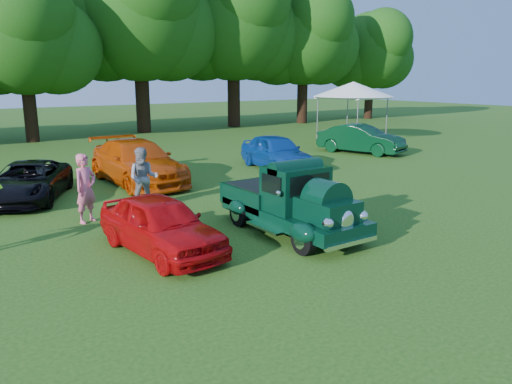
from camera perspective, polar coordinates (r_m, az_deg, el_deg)
ground at (r=12.06m, az=3.22°, el=-5.60°), size 120.00×120.00×0.00m
hero_pickup at (r=12.55m, az=3.93°, el=-1.32°), size 2.05×4.41×1.72m
red_convertible at (r=11.32m, az=-10.82°, el=-3.66°), size 1.92×3.92×1.29m
back_car_black at (r=17.42m, az=-24.66°, el=1.11°), size 3.74×4.83×1.22m
back_car_orange at (r=18.88m, az=-13.40°, el=3.34°), size 2.30×5.45×1.57m
back_car_blue at (r=21.29m, az=2.32°, el=4.60°), size 2.34×4.49×1.46m
back_car_green at (r=26.30m, az=11.91°, el=5.94°), size 2.85×4.68×1.46m
spectator_pink at (r=14.10m, az=-18.89°, el=0.40°), size 0.81×0.72×1.87m
spectator_grey at (r=15.20m, az=-12.74°, el=1.57°), size 1.11×1.03×1.82m
canopy_tent at (r=30.70m, az=11.05°, el=11.41°), size 5.39×5.39×3.57m
tree_line at (r=33.91m, az=-24.69°, el=17.63°), size 63.98×10.12×12.37m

